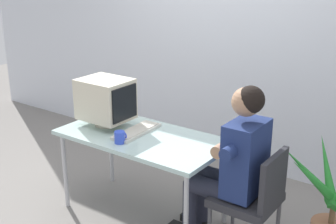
% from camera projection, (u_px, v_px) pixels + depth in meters
% --- Properties ---
extents(ground_plane, '(12.00, 12.00, 0.00)m').
position_uv_depth(ground_plane, '(144.00, 213.00, 3.80)').
color(ground_plane, gray).
extents(wall_back, '(8.00, 0.10, 3.00)m').
position_uv_depth(wall_back, '(257.00, 22.00, 4.23)').
color(wall_back, silver).
rests_on(wall_back, ground_plane).
extents(desk, '(1.37, 0.70, 0.72)m').
position_uv_depth(desk, '(142.00, 141.00, 3.59)').
color(desk, '#B7B7BC').
rests_on(desk, ground_plane).
extents(crt_monitor, '(0.43, 0.34, 0.40)m').
position_uv_depth(crt_monitor, '(106.00, 100.00, 3.73)').
color(crt_monitor, beige).
rests_on(crt_monitor, desk).
extents(keyboard, '(0.19, 0.48, 0.03)m').
position_uv_depth(keyboard, '(137.00, 131.00, 3.62)').
color(keyboard, silver).
rests_on(keyboard, desk).
extents(office_chair, '(0.43, 0.43, 0.82)m').
position_uv_depth(office_chair, '(254.00, 196.00, 3.15)').
color(office_chair, '#4C4C51').
rests_on(office_chair, ground_plane).
extents(person_seated, '(0.69, 0.55, 1.27)m').
position_uv_depth(person_seated, '(232.00, 162.00, 3.18)').
color(person_seated, navy).
rests_on(person_seated, ground_plane).
extents(potted_plant, '(0.86, 0.80, 0.86)m').
position_uv_depth(potted_plant, '(332.00, 213.00, 3.11)').
color(potted_plant, '#9E6647').
rests_on(potted_plant, ground_plane).
extents(desk_mug, '(0.08, 0.09, 0.09)m').
position_uv_depth(desk_mug, '(120.00, 137.00, 3.41)').
color(desk_mug, blue).
rests_on(desk_mug, desk).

